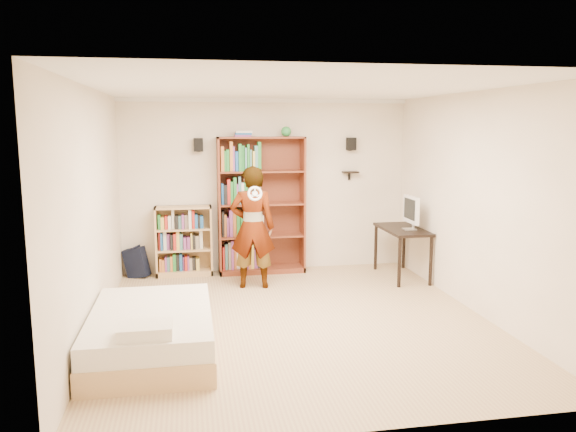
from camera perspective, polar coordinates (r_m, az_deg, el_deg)
name	(u,v)px	position (r m, az deg, el deg)	size (l,w,h in m)	color
ground	(296,321)	(6.77, 0.84, -10.57)	(4.50, 5.00, 0.01)	tan
room_shell	(297,172)	(6.39, 0.87, 4.47)	(4.52, 5.02, 2.71)	white
crown_molding	(297,91)	(6.38, 0.89, 12.63)	(4.50, 5.00, 0.06)	white
speaker_left	(198,145)	(8.66, -9.10, 7.16)	(0.14, 0.12, 0.20)	black
speaker_right	(351,144)	(9.03, 6.44, 7.29)	(0.14, 0.12, 0.20)	black
wall_shelf	(351,172)	(9.06, 6.37, 4.45)	(0.25, 0.16, 0.03)	black
tall_bookshelf	(261,206)	(8.71, -2.72, 1.06)	(1.34, 0.39, 2.12)	brown
low_bookshelf	(184,241)	(8.77, -10.53, -2.51)	(0.86, 0.32, 1.07)	tan
computer_desk	(402,253)	(8.71, 11.49, -3.67)	(0.56, 1.11, 0.76)	black
imac	(410,213)	(8.49, 12.27, 0.30)	(0.10, 0.50, 0.50)	white
daybed	(151,327)	(5.94, -13.70, -10.86)	(1.21, 1.87, 0.55)	white
person	(252,227)	(7.93, -3.63, -1.15)	(0.63, 0.42, 1.74)	black
wii_wheel	(255,194)	(7.53, -3.39, 2.29)	(0.20, 0.20, 0.04)	white
navy_bag	(136,262)	(8.87, -15.14, -4.54)	(0.35, 0.22, 0.47)	black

